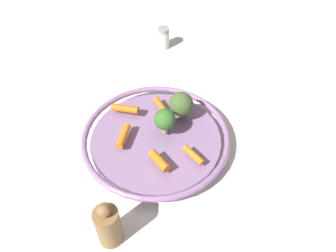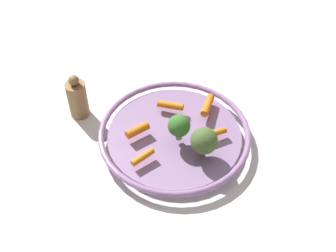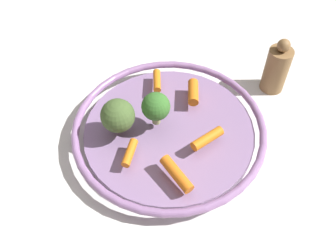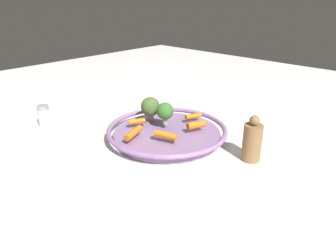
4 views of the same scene
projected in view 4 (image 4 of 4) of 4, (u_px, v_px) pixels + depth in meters
name	position (u px, v px, depth m)	size (l,w,h in m)	color
ground_plane	(167.00, 138.00, 0.92)	(2.49, 2.49, 0.00)	silver
serving_bowl	(167.00, 132.00, 0.92)	(0.35, 0.35, 0.04)	#8E709E
baby_carrot_right	(193.00, 116.00, 0.97)	(0.01, 0.01, 0.05)	orange
baby_carrot_back	(166.00, 135.00, 0.84)	(0.02, 0.02, 0.06)	orange
baby_carrot_center	(134.00, 133.00, 0.85)	(0.02, 0.02, 0.07)	orange
baby_carrot_near_rim	(196.00, 125.00, 0.90)	(0.02, 0.02, 0.05)	orange
baby_carrot_left	(137.00, 121.00, 0.93)	(0.01, 0.01, 0.05)	orange
broccoli_floret_mid	(165.00, 111.00, 0.91)	(0.05, 0.05, 0.07)	#9BA566
broccoli_floret_edge	(150.00, 107.00, 0.96)	(0.06, 0.06, 0.07)	tan
salt_shaker	(44.00, 116.00, 1.00)	(0.04, 0.04, 0.07)	silver
pepper_mill	(252.00, 141.00, 0.79)	(0.05, 0.05, 0.12)	olive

